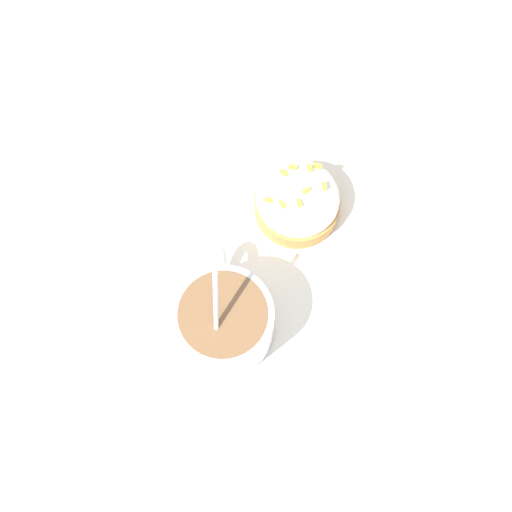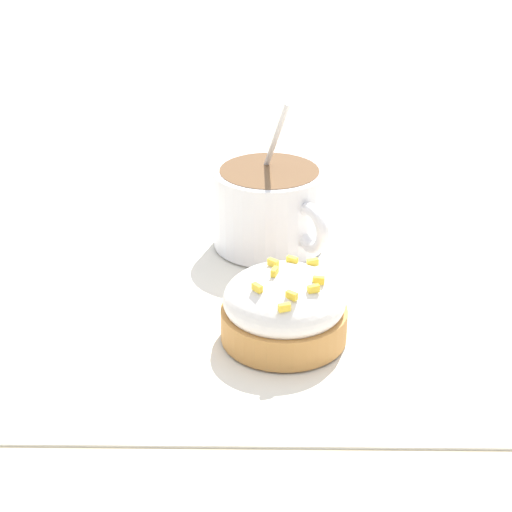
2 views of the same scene
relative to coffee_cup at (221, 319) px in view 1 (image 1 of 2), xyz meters
name	(u,v)px [view 1 (image 1 of 2)]	position (x,y,z in m)	size (l,w,h in m)	color
ground_plane	(258,267)	(0.06, 0.00, -0.04)	(3.00, 3.00, 0.00)	#C6B793
paper_napkin	(258,267)	(0.06, 0.00, -0.03)	(0.37, 0.34, 0.00)	white
coffee_cup	(221,319)	(0.00, 0.00, 0.00)	(0.10, 0.08, 0.11)	white
frosted_pastry	(298,201)	(0.13, -0.01, -0.01)	(0.08, 0.08, 0.05)	#C18442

